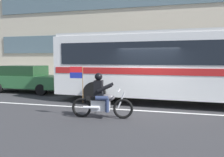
{
  "coord_description": "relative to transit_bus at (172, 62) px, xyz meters",
  "views": [
    {
      "loc": [
        0.88,
        -9.22,
        2.03
      ],
      "look_at": [
        -1.46,
        -0.2,
        1.22
      ],
      "focal_mm": 35.51,
      "sensor_mm": 36.0,
      "label": 1
    }
  ],
  "objects": [
    {
      "name": "sidewalk_curb",
      "position": [
        -0.98,
        3.91,
        -1.81
      ],
      "size": [
        28.0,
        3.8,
        0.15
      ],
      "primitive_type": "cube",
      "color": "#A39E93",
      "rests_on": "ground_plane"
    },
    {
      "name": "lane_center_stripe",
      "position": [
        -0.98,
        -1.79,
        -1.88
      ],
      "size": [
        26.6,
        0.14,
        0.01
      ],
      "primitive_type": "cube",
      "color": "silver",
      "rests_on": "ground_plane"
    },
    {
      "name": "office_building_facade",
      "position": [
        -0.98,
        6.19,
        2.74
      ],
      "size": [
        28.0,
        0.89,
        9.22
      ],
      "color": "#B2A893",
      "rests_on": "ground_plane"
    },
    {
      "name": "motorcycle_with_rider",
      "position": [
        -2.35,
        -3.22,
        -1.22
      ],
      "size": [
        2.18,
        0.69,
        1.78
      ],
      "color": "black",
      "rests_on": "ground_plane"
    },
    {
      "name": "parked_sedan_curbside",
      "position": [
        -8.61,
        1.39,
        -1.03
      ],
      "size": [
        4.79,
        1.98,
        1.64
      ],
      "color": "#2D6638",
      "rests_on": "ground_plane"
    },
    {
      "name": "ground_plane",
      "position": [
        -0.98,
        -1.19,
        -1.88
      ],
      "size": [
        60.0,
        60.0,
        0.0
      ],
      "primitive_type": "plane",
      "color": "#2B2B2D"
    },
    {
      "name": "transit_bus",
      "position": [
        0.0,
        0.0,
        0.0
      ],
      "size": [
        10.72,
        3.03,
        3.22
      ],
      "color": "white",
      "rests_on": "ground_plane"
    }
  ]
}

